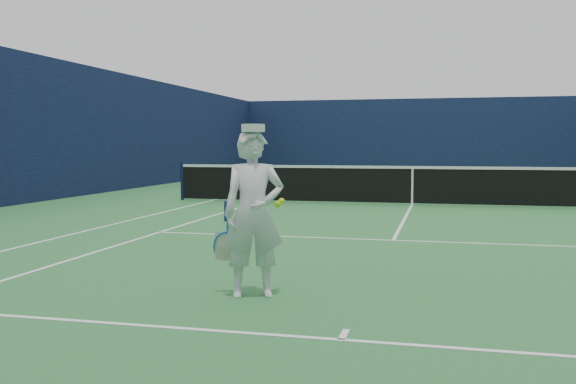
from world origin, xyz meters
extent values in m
plane|color=#2A6E34|center=(0.00, 0.00, 0.00)|extent=(80.00, 80.00, 0.00)
cube|color=white|center=(0.00, 11.88, 0.00)|extent=(11.03, 0.06, 0.01)
cube|color=white|center=(0.00, -11.88, 0.00)|extent=(11.03, 0.06, 0.01)
cube|color=white|center=(-5.49, 0.00, 0.00)|extent=(0.06, 23.83, 0.01)
cube|color=white|center=(-4.12, 0.00, 0.00)|extent=(0.06, 23.77, 0.01)
cube|color=white|center=(0.00, 6.40, 0.00)|extent=(8.23, 0.06, 0.01)
cube|color=white|center=(0.00, -6.40, 0.00)|extent=(8.23, 0.06, 0.01)
cube|color=white|center=(0.00, 0.00, 0.00)|extent=(0.06, 12.80, 0.01)
cube|color=white|center=(0.00, 11.73, 0.00)|extent=(0.06, 0.30, 0.01)
cube|color=white|center=(0.00, -11.73, 0.00)|extent=(0.06, 0.30, 0.01)
cube|color=#0F1938|center=(0.00, 18.00, 2.00)|extent=(20.12, 0.12, 4.00)
cube|color=#10183C|center=(-10.00, 0.00, 2.00)|extent=(0.12, 36.12, 4.00)
cylinder|color=#141E4C|center=(-6.40, 0.00, 0.54)|extent=(0.09, 0.09, 1.07)
cube|color=black|center=(0.00, 0.00, 0.50)|extent=(12.79, 0.02, 0.92)
cube|color=white|center=(0.00, 0.00, 0.97)|extent=(12.79, 0.04, 0.07)
cube|color=white|center=(0.00, 0.00, 0.47)|extent=(0.05, 0.03, 0.94)
imported|color=white|center=(-1.11, -10.60, 0.85)|extent=(0.73, 0.61, 1.71)
cylinder|color=white|center=(-1.11, -10.60, 1.73)|extent=(0.24, 0.24, 0.08)
cube|color=white|center=(-1.16, -10.48, 1.70)|extent=(0.20, 0.16, 0.02)
cylinder|color=navy|center=(-1.40, -10.63, 0.88)|extent=(0.06, 0.10, 0.22)
cube|color=#2165B6|center=(-1.40, -10.57, 0.70)|extent=(0.03, 0.03, 0.14)
torus|color=#2165B6|center=(-1.44, -10.52, 0.50)|extent=(0.31, 0.20, 0.29)
cube|color=beige|center=(-1.44, -10.52, 0.50)|extent=(0.21, 0.08, 0.30)
sphere|color=#DBF51B|center=(-0.91, -10.41, 0.94)|extent=(0.07, 0.07, 0.07)
sphere|color=#DBF51B|center=(-0.87, -10.38, 0.97)|extent=(0.07, 0.07, 0.07)
camera|label=1|loc=(0.77, -16.86, 1.56)|focal=40.00mm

